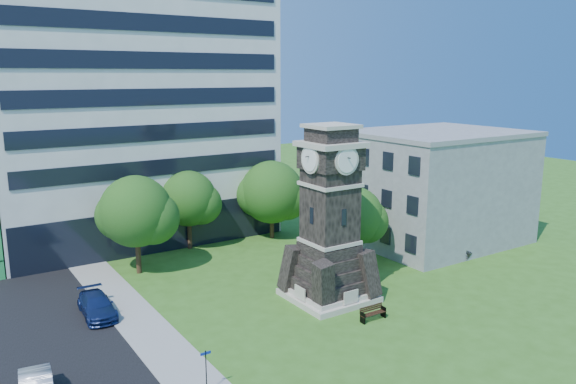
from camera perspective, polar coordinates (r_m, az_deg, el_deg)
ground at (r=37.24m, az=2.28°, el=-12.65°), size 160.00×160.00×0.00m
sidewalk at (r=37.44m, az=-14.67°, el=-12.86°), size 3.00×70.00×0.06m
clock_tower at (r=38.65m, az=4.25°, el=-3.42°), size 5.40×5.40×12.22m
office_tall at (r=55.92m, az=-16.21°, el=10.13°), size 26.20×15.11×28.60m
office_low at (r=54.27m, az=14.72°, el=0.58°), size 15.20×12.20×10.40m
car_street_north at (r=39.30m, az=-18.84°, el=-10.86°), size 2.16×4.81×1.37m
car_east_lot at (r=49.87m, az=15.19°, el=-5.69°), size 6.04×4.08×1.54m
park_bench at (r=37.12m, az=8.58°, el=-12.00°), size 1.86×0.50×0.96m
street_sign at (r=28.99m, az=-8.33°, el=-17.16°), size 0.55×0.05×2.29m
tree_nw at (r=45.19m, az=-15.10°, el=-2.14°), size 6.18×5.62×7.85m
tree_nc at (r=50.81m, az=-10.02°, el=-0.85°), size 5.49×4.99×7.12m
tree_ne at (r=53.32m, az=-1.59°, el=-0.19°), size 6.58×5.98×7.51m
tree_east at (r=46.10m, az=6.75°, el=-2.63°), size 5.30×4.82×6.56m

